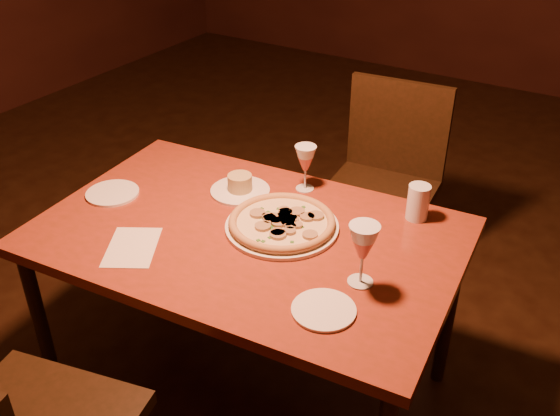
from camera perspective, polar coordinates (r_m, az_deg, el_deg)
The scene contains 11 objects.
floor at distance 2.67m, azimuth -0.86°, elevation -11.68°, with size 7.00×7.00×0.00m, color #331E11.
dining_table at distance 2.04m, azimuth -2.97°, elevation -3.61°, with size 1.41×0.97×0.72m.
chair_far at distance 2.76m, azimuth 9.56°, elevation 2.69°, with size 0.48×0.48×0.92m.
pizza_plate at distance 2.00m, azimuth 0.18°, elevation -1.36°, with size 0.37×0.37×0.04m.
ramekin_saucer at distance 2.21m, azimuth -3.68°, elevation 1.96°, with size 0.21×0.21×0.07m.
wine_glass_far at distance 2.20m, azimuth 2.33°, elevation 3.67°, with size 0.08×0.08×0.17m, color #BE554F, non-canonical shape.
wine_glass_right at distance 1.75m, azimuth 7.55°, elevation -4.26°, with size 0.09×0.09×0.19m, color #BE554F, non-canonical shape.
water_tumbler at distance 2.09m, azimuth 12.51°, elevation 0.52°, with size 0.07×0.07×0.12m, color silver.
side_plate_left at distance 2.28m, azimuth -15.07°, elevation 1.32°, with size 0.19×0.19×0.01m, color white.
side_plate_near at distance 1.69m, azimuth 4.02°, elevation -9.28°, with size 0.18×0.18×0.01m, color white.
menu_card at distance 1.98m, azimuth -13.37°, elevation -3.49°, with size 0.15×0.22×0.00m, color silver.
Camera 1 is at (1.06, -1.64, 1.83)m, focal length 40.00 mm.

